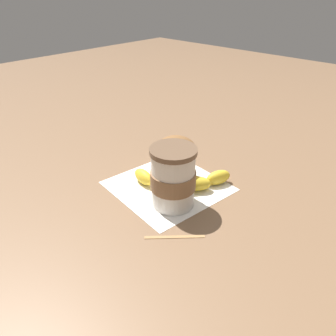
{
  "coord_description": "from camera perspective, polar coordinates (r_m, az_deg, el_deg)",
  "views": [
    {
      "loc": [
        -0.42,
        0.45,
        0.41
      ],
      "look_at": [
        0.0,
        0.0,
        0.05
      ],
      "focal_mm": 35.0,
      "sensor_mm": 36.0,
      "label": 1
    }
  ],
  "objects": [
    {
      "name": "ground_plane",
      "position": [
        0.74,
        -0.0,
        -3.18
      ],
      "size": [
        3.0,
        3.0,
        0.0
      ],
      "primitive_type": "plane",
      "color": "brown"
    },
    {
      "name": "wooden_stirrer",
      "position": [
        0.61,
        1.17,
        -11.88
      ],
      "size": [
        0.08,
        0.08,
        0.0
      ],
      "primitive_type": "cube",
      "rotation": [
        0.0,
        0.0,
        3.93
      ],
      "color": "#9E7547",
      "rests_on": "ground_plane"
    },
    {
      "name": "paper_napkin",
      "position": [
        0.74,
        -0.0,
        -3.13
      ],
      "size": [
        0.25,
        0.25,
        0.0
      ],
      "primitive_type": "cube",
      "rotation": [
        0.0,
        0.0,
        -0.13
      ],
      "color": "white",
      "rests_on": "ground_plane"
    },
    {
      "name": "muffin",
      "position": [
        0.74,
        1.38,
        1.96
      ],
      "size": [
        0.09,
        0.09,
        0.1
      ],
      "color": "white",
      "rests_on": "paper_napkin"
    },
    {
      "name": "coffee_cup",
      "position": [
        0.65,
        0.9,
        -1.67
      ],
      "size": [
        0.09,
        0.09,
        0.13
      ],
      "color": "silver",
      "rests_on": "paper_napkin"
    },
    {
      "name": "banana",
      "position": [
        0.73,
        2.27,
        -2.24
      ],
      "size": [
        0.18,
        0.16,
        0.03
      ],
      "color": "gold",
      "rests_on": "paper_napkin"
    }
  ]
}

